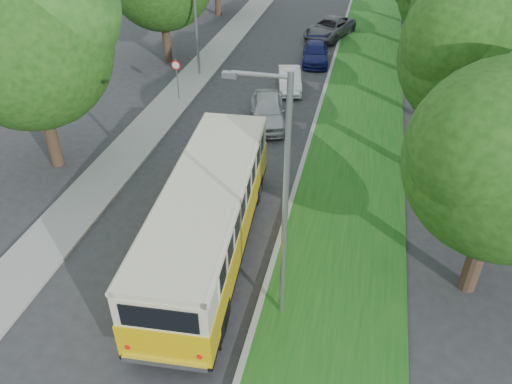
% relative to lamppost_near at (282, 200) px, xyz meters
% --- Properties ---
extents(ground, '(120.00, 120.00, 0.00)m').
position_rel_lamppost_near_xyz_m(ground, '(-4.21, 2.50, -4.37)').
color(ground, '#2C2C2F').
rests_on(ground, ground).
extents(curb, '(0.20, 70.00, 0.15)m').
position_rel_lamppost_near_xyz_m(curb, '(-0.61, 7.50, -4.29)').
color(curb, gray).
rests_on(curb, ground).
extents(grass_verge, '(4.50, 70.00, 0.13)m').
position_rel_lamppost_near_xyz_m(grass_verge, '(1.74, 7.50, -4.30)').
color(grass_verge, '#165115').
rests_on(grass_verge, ground).
extents(sidewalk, '(2.20, 70.00, 0.12)m').
position_rel_lamppost_near_xyz_m(sidewalk, '(-9.01, 7.50, -4.31)').
color(sidewalk, gray).
rests_on(sidewalk, ground).
extents(lamppost_near, '(1.71, 0.16, 8.00)m').
position_rel_lamppost_near_xyz_m(lamppost_near, '(0.00, 0.00, 0.00)').
color(lamppost_near, gray).
rests_on(lamppost_near, ground).
extents(lamppost_far, '(1.71, 0.16, 7.50)m').
position_rel_lamppost_near_xyz_m(lamppost_far, '(-8.91, 18.50, -0.25)').
color(lamppost_far, gray).
rests_on(lamppost_far, ground).
extents(warning_sign, '(0.56, 0.10, 2.50)m').
position_rel_lamppost_near_xyz_m(warning_sign, '(-8.71, 14.48, -2.66)').
color(warning_sign, gray).
rests_on(warning_sign, ground).
extents(vintage_bus, '(3.50, 10.75, 3.14)m').
position_rel_lamppost_near_xyz_m(vintage_bus, '(-2.93, 2.18, -2.80)').
color(vintage_bus, '#E9BC07').
rests_on(vintage_bus, ground).
extents(car_silver, '(2.78, 4.69, 1.50)m').
position_rel_lamppost_near_xyz_m(car_silver, '(-3.09, 12.82, -3.62)').
color(car_silver, '#BABBC0').
rests_on(car_silver, ground).
extents(car_white, '(2.07, 3.89, 1.22)m').
position_rel_lamppost_near_xyz_m(car_white, '(-2.74, 17.62, -3.76)').
color(car_white, white).
rests_on(car_white, ground).
extents(car_blue, '(2.24, 4.43, 1.23)m').
position_rel_lamppost_near_xyz_m(car_blue, '(-1.84, 22.68, -3.75)').
color(car_blue, navy).
rests_on(car_blue, ground).
extents(car_grey, '(4.07, 5.83, 1.48)m').
position_rel_lamppost_near_xyz_m(car_grey, '(-1.50, 28.22, -3.63)').
color(car_grey, '#57595F').
rests_on(car_grey, ground).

